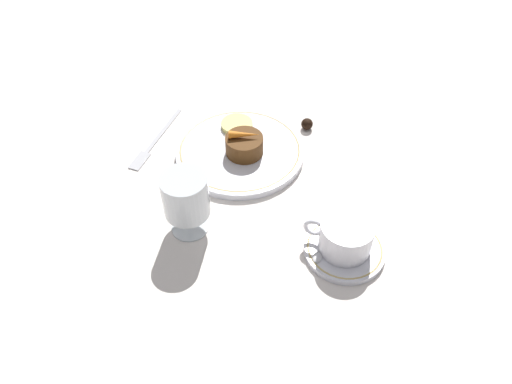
{
  "coord_description": "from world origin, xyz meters",
  "views": [
    {
      "loc": [
        -0.22,
        0.63,
        0.65
      ],
      "look_at": [
        -0.05,
        0.08,
        0.04
      ],
      "focal_mm": 35.0,
      "sensor_mm": 36.0,
      "label": 1
    }
  ],
  "objects_px": {
    "dinner_plate": "(240,151)",
    "wine_glass": "(186,199)",
    "dessert_cake": "(244,145)",
    "fork": "(152,144)",
    "coffee_cup": "(346,235)"
  },
  "relations": [
    {
      "from": "dessert_cake",
      "to": "fork",
      "type": "bearing_deg",
      "value": 5.49
    },
    {
      "from": "wine_glass",
      "to": "fork",
      "type": "xyz_separation_m",
      "value": [
        0.15,
        -0.17,
        -0.07
      ]
    },
    {
      "from": "dinner_plate",
      "to": "wine_glass",
      "type": "relative_size",
      "value": 2.13
    },
    {
      "from": "fork",
      "to": "dessert_cake",
      "type": "xyz_separation_m",
      "value": [
        -0.18,
        -0.02,
        0.03
      ]
    },
    {
      "from": "dinner_plate",
      "to": "coffee_cup",
      "type": "xyz_separation_m",
      "value": [
        -0.23,
        0.17,
        0.03
      ]
    },
    {
      "from": "dinner_plate",
      "to": "wine_glass",
      "type": "distance_m",
      "value": 0.21
    },
    {
      "from": "wine_glass",
      "to": "dessert_cake",
      "type": "height_order",
      "value": "wine_glass"
    },
    {
      "from": "wine_glass",
      "to": "fork",
      "type": "height_order",
      "value": "wine_glass"
    },
    {
      "from": "wine_glass",
      "to": "dessert_cake",
      "type": "relative_size",
      "value": 1.63
    },
    {
      "from": "wine_glass",
      "to": "dessert_cake",
      "type": "distance_m",
      "value": 0.2
    },
    {
      "from": "fork",
      "to": "coffee_cup",
      "type": "bearing_deg",
      "value": 160.07
    },
    {
      "from": "wine_glass",
      "to": "fork",
      "type": "relative_size",
      "value": 0.6
    },
    {
      "from": "wine_glass",
      "to": "dessert_cake",
      "type": "xyz_separation_m",
      "value": [
        -0.03,
        -0.19,
        -0.04
      ]
    },
    {
      "from": "dessert_cake",
      "to": "dinner_plate",
      "type": "bearing_deg",
      "value": -32.41
    },
    {
      "from": "dinner_plate",
      "to": "fork",
      "type": "height_order",
      "value": "dinner_plate"
    }
  ]
}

